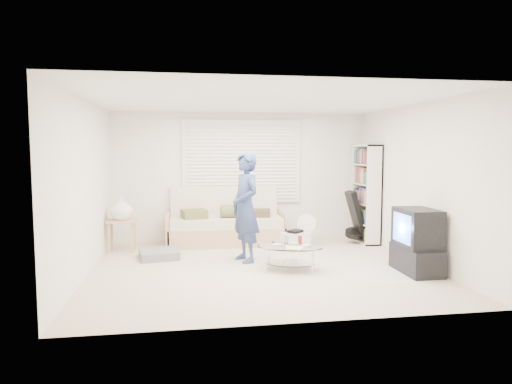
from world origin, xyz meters
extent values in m
plane|color=#B7A88E|center=(0.00, 0.00, 0.00)|extent=(5.00, 5.00, 0.00)
cube|color=white|center=(0.00, 2.25, 1.25)|extent=(5.00, 0.02, 2.50)
cube|color=white|center=(0.00, -2.25, 1.25)|extent=(5.00, 0.02, 2.50)
cube|color=white|center=(-2.50, 0.00, 1.25)|extent=(0.02, 4.50, 2.50)
cube|color=white|center=(2.50, 0.00, 1.25)|extent=(0.02, 4.50, 2.50)
cube|color=white|center=(0.00, 0.00, 2.50)|extent=(5.00, 4.50, 0.02)
cube|color=white|center=(0.00, 2.22, 1.55)|extent=(2.32, 0.06, 1.62)
cube|color=black|center=(0.00, 2.21, 1.55)|extent=(2.20, 0.01, 1.50)
cube|color=silver|center=(0.00, 2.18, 1.55)|extent=(2.16, 0.04, 1.50)
cube|color=silver|center=(0.00, 2.20, 1.55)|extent=(2.32, 0.08, 1.62)
cube|color=tan|center=(-0.36, 1.83, 0.17)|extent=(2.16, 0.86, 0.35)
cube|color=beige|center=(-0.36, 1.81, 0.43)|extent=(2.07, 0.80, 0.17)
cube|color=beige|center=(-0.36, 2.18, 0.76)|extent=(2.07, 0.24, 0.66)
cube|color=tan|center=(-1.44, 1.83, 0.30)|extent=(0.06, 0.86, 0.60)
cube|color=tan|center=(0.72, 1.83, 0.30)|extent=(0.06, 0.86, 0.60)
cube|color=brown|center=(-0.95, 1.78, 0.59)|extent=(0.51, 0.51, 0.15)
cylinder|color=brown|center=(-0.19, 1.75, 0.64)|extent=(0.54, 0.24, 0.24)
cube|color=#433221|center=(0.29, 1.81, 0.58)|extent=(0.45, 0.45, 0.13)
cube|color=slate|center=(-1.55, 0.86, 0.07)|extent=(0.70, 0.70, 0.14)
cube|color=tan|center=(-2.22, 1.51, 0.54)|extent=(0.49, 0.39, 0.04)
cube|color=tan|center=(-2.42, 1.36, 0.27)|extent=(0.04, 0.04, 0.53)
cube|color=tan|center=(-2.02, 1.36, 0.27)|extent=(0.04, 0.04, 0.53)
cube|color=tan|center=(-2.42, 1.66, 0.27)|extent=(0.04, 0.04, 0.53)
cube|color=tan|center=(-2.02, 1.66, 0.27)|extent=(0.04, 0.04, 0.53)
imported|color=white|center=(-2.22, 1.51, 0.77)|extent=(0.40, 0.40, 0.41)
cube|color=white|center=(2.33, 1.60, 0.94)|extent=(0.30, 0.79, 1.88)
cube|color=black|center=(2.12, 1.53, 0.52)|extent=(0.39, 0.36, 0.98)
cylinder|color=black|center=(2.08, 1.53, 0.19)|extent=(0.36, 0.37, 0.19)
cylinder|color=white|center=(1.10, 1.48, 0.01)|extent=(0.24, 0.24, 0.03)
cylinder|color=white|center=(1.10, 1.48, 0.17)|extent=(0.03, 0.03, 0.31)
cylinder|color=white|center=(1.10, 1.48, 0.42)|extent=(0.37, 0.18, 0.36)
cylinder|color=white|center=(1.10, 1.48, 0.42)|extent=(0.10, 0.07, 0.09)
cube|color=white|center=(0.86, 1.30, 0.14)|extent=(0.54, 0.44, 0.28)
cube|color=black|center=(0.86, 1.30, 0.31)|extent=(0.32, 0.31, 0.05)
cube|color=black|center=(2.20, -0.61, 0.19)|extent=(0.47, 0.86, 0.38)
cube|color=black|center=(2.20, -0.61, 0.66)|extent=(0.49, 0.72, 0.55)
cube|color=#6393FF|center=(1.97, -0.61, 0.66)|extent=(0.03, 0.55, 0.42)
ellipsoid|color=silver|center=(0.41, -0.20, 0.36)|extent=(1.13, 0.90, 0.02)
ellipsoid|color=silver|center=(0.41, -0.20, 0.11)|extent=(0.86, 0.69, 0.01)
cylinder|color=silver|center=(0.03, -0.28, 0.17)|extent=(0.03, 0.03, 0.34)
cylinder|color=silver|center=(0.67, -0.49, 0.17)|extent=(0.03, 0.03, 0.34)
cylinder|color=silver|center=(0.15, 0.10, 0.17)|extent=(0.03, 0.03, 0.34)
cylinder|color=silver|center=(0.79, -0.12, 0.17)|extent=(0.03, 0.03, 0.34)
cube|color=white|center=(0.20, -0.20, 0.38)|extent=(0.14, 0.10, 0.04)
cube|color=white|center=(0.48, -0.13, 0.38)|extent=(0.16, 0.16, 0.04)
cube|color=white|center=(0.63, -0.32, 0.38)|extent=(0.16, 0.16, 0.04)
cylinder|color=silver|center=(0.39, -0.02, 0.42)|extent=(0.06, 0.06, 0.11)
cylinder|color=red|center=(0.59, -0.07, 0.43)|extent=(0.06, 0.06, 0.12)
cube|color=black|center=(0.19, -0.01, 0.38)|extent=(0.07, 0.16, 0.02)
cube|color=white|center=(0.45, -0.38, 0.37)|extent=(0.30, 0.33, 0.01)
cube|color=#E3DD60|center=(0.40, -0.38, 0.38)|extent=(0.23, 0.27, 0.01)
imported|color=navy|center=(-0.17, 0.45, 0.87)|extent=(0.61, 0.74, 1.75)
camera|label=1|loc=(-1.12, -6.68, 1.78)|focal=32.00mm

